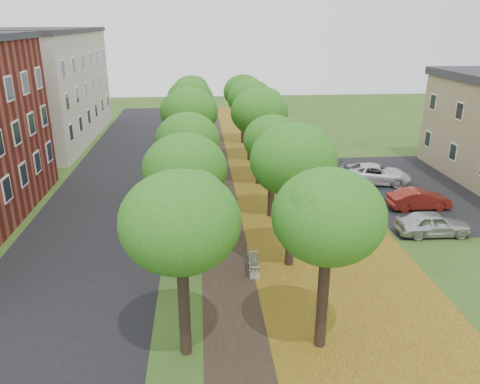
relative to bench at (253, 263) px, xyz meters
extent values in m
plane|color=#2D4C19|center=(-0.78, -5.52, -0.41)|extent=(120.00, 120.00, 0.00)
cube|color=black|center=(-8.28, 9.48, -0.41)|extent=(8.00, 70.00, 0.01)
cube|color=black|center=(-0.78, 9.48, -0.41)|extent=(3.20, 70.00, 0.01)
cube|color=#9F801D|center=(4.22, 9.48, -0.41)|extent=(7.50, 70.00, 0.01)
cube|color=black|center=(12.72, 10.48, -0.41)|extent=(9.00, 16.00, 0.01)
cylinder|color=black|center=(-2.98, -5.52, 1.48)|extent=(0.40, 0.40, 3.78)
ellipsoid|color=#2A6A16|center=(-2.98, -5.52, 4.54)|extent=(3.61, 3.61, 3.07)
cylinder|color=black|center=(-2.98, 0.48, 1.48)|extent=(0.40, 0.40, 3.78)
ellipsoid|color=#2A6A16|center=(-2.98, 0.48, 4.54)|extent=(3.61, 3.61, 3.07)
cylinder|color=black|center=(-2.98, 6.48, 1.48)|extent=(0.40, 0.40, 3.78)
ellipsoid|color=#2A6A16|center=(-2.98, 6.48, 4.54)|extent=(3.61, 3.61, 3.07)
cylinder|color=black|center=(-2.98, 12.48, 1.48)|extent=(0.40, 0.40, 3.78)
ellipsoid|color=#2A6A16|center=(-2.98, 12.48, 4.54)|extent=(3.61, 3.61, 3.07)
cylinder|color=black|center=(-2.98, 18.48, 1.48)|extent=(0.40, 0.40, 3.78)
ellipsoid|color=#2A6A16|center=(-2.98, 18.48, 4.54)|extent=(3.61, 3.61, 3.07)
cylinder|color=black|center=(-2.98, 24.48, 1.48)|extent=(0.40, 0.40, 3.78)
ellipsoid|color=#2A6A16|center=(-2.98, 24.48, 4.54)|extent=(3.61, 3.61, 3.07)
cylinder|color=black|center=(1.82, -5.52, 1.48)|extent=(0.40, 0.40, 3.78)
ellipsoid|color=#2A6A16|center=(1.82, -5.52, 4.54)|extent=(3.61, 3.61, 3.07)
cylinder|color=black|center=(1.82, 0.48, 1.48)|extent=(0.40, 0.40, 3.78)
ellipsoid|color=#2A6A16|center=(1.82, 0.48, 4.54)|extent=(3.61, 3.61, 3.07)
cylinder|color=black|center=(1.82, 6.48, 1.48)|extent=(0.40, 0.40, 3.78)
ellipsoid|color=#2A6A16|center=(1.82, 6.48, 4.54)|extent=(3.61, 3.61, 3.07)
cylinder|color=black|center=(1.82, 12.48, 1.48)|extent=(0.40, 0.40, 3.78)
ellipsoid|color=#2A6A16|center=(1.82, 12.48, 4.54)|extent=(3.61, 3.61, 3.07)
cylinder|color=black|center=(1.82, 18.48, 1.48)|extent=(0.40, 0.40, 3.78)
ellipsoid|color=#2A6A16|center=(1.82, 18.48, 4.54)|extent=(3.61, 3.61, 3.07)
cylinder|color=black|center=(1.82, 24.48, 1.48)|extent=(0.40, 0.40, 3.78)
ellipsoid|color=#2A6A16|center=(1.82, 24.48, 4.54)|extent=(3.61, 3.61, 3.07)
cube|color=beige|center=(-17.78, 27.48, 4.59)|extent=(10.00, 20.00, 10.00)
cube|color=#2D2D33|center=(-17.78, 27.48, 9.79)|extent=(10.30, 20.30, 0.40)
cube|color=#29332D|center=(0.06, 0.00, 0.01)|extent=(0.51, 1.71, 0.04)
cube|color=#29332D|center=(-0.19, 0.01, 0.26)|extent=(0.12, 1.69, 0.24)
cube|color=silver|center=(0.02, -0.77, -0.20)|extent=(0.47, 0.08, 0.42)
cube|color=silver|center=(0.09, 0.77, -0.20)|extent=(0.47, 0.08, 0.42)
cube|color=silver|center=(0.02, -0.77, 0.18)|extent=(0.42, 0.08, 0.04)
cube|color=silver|center=(0.09, 0.77, 0.18)|extent=(0.42, 0.08, 0.04)
imported|color=#BBBBC1|center=(10.22, 3.03, 0.26)|extent=(3.97, 1.68, 1.34)
imported|color=maroon|center=(11.16, 6.79, 0.21)|extent=(3.84, 1.42, 1.26)
imported|color=#2E2E32|center=(10.22, 12.74, 0.22)|extent=(4.36, 1.80, 1.26)
imported|color=silver|center=(10.22, 11.81, 0.27)|extent=(5.33, 3.36, 1.37)
camera|label=1|loc=(-2.25, -19.22, 10.61)|focal=35.00mm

